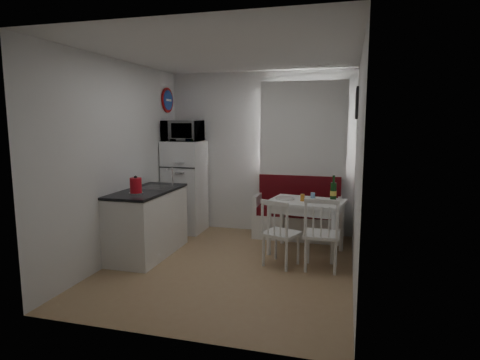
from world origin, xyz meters
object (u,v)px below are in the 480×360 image
object	(u,v)px
chair_left	(280,226)
bench	(298,217)
wine_bottle	(333,188)
kitchen_counter	(148,222)
chair_right	(321,227)
fridge	(185,187)
microwave	(183,131)
kettle	(136,186)
dining_table	(306,206)

from	to	relation	value
chair_left	bench	bearing A→B (deg)	108.41
bench	wine_bottle	xyz separation A→B (m)	(0.55, -0.63, 0.59)
kitchen_counter	chair_left	xyz separation A→B (m)	(1.82, -0.03, 0.08)
chair_left	chair_right	xyz separation A→B (m)	(0.50, -0.01, 0.03)
wine_bottle	bench	bearing A→B (deg)	131.38
chair_right	wine_bottle	distance (m)	0.85
fridge	microwave	distance (m)	0.91
bench	microwave	size ratio (longest dim) A/B	2.26
kettle	wine_bottle	size ratio (longest dim) A/B	0.67
chair_right	fridge	xyz separation A→B (m)	(-2.30, 1.28, 0.18)
kitchen_counter	bench	size ratio (longest dim) A/B	0.98
bench	fridge	bearing A→B (deg)	-176.55
bench	dining_table	world-z (taller)	bench
chair_right	fridge	bearing A→B (deg)	150.37
dining_table	chair_right	bearing A→B (deg)	-59.86
chair_right	kitchen_counter	bearing A→B (deg)	178.61
dining_table	kettle	world-z (taller)	kettle
kitchen_counter	chair_left	bearing A→B (deg)	-0.95
kitchen_counter	dining_table	bearing A→B (deg)	16.91
bench	microwave	distance (m)	2.29
chair_left	microwave	bearing A→B (deg)	166.10
dining_table	chair_left	xyz separation A→B (m)	(-0.25, -0.66, -0.13)
chair_right	fridge	world-z (taller)	fridge
fridge	kettle	bearing A→B (deg)	-88.94
bench	microwave	xyz separation A→B (m)	(-1.84, -0.16, 1.34)
fridge	dining_table	bearing A→B (deg)	-16.75
microwave	wine_bottle	bearing A→B (deg)	-11.00
fridge	wine_bottle	xyz separation A→B (m)	(2.40, -0.52, 0.17)
chair_right	dining_table	bearing A→B (deg)	110.13
fridge	kettle	size ratio (longest dim) A/B	6.40
kitchen_counter	dining_table	world-z (taller)	kitchen_counter
chair_left	microwave	world-z (taller)	microwave
fridge	kitchen_counter	bearing A→B (deg)	-90.90
chair_right	kettle	xyz separation A→B (m)	(-2.27, -0.34, 0.45)
kettle	chair_right	bearing A→B (deg)	8.50
kitchen_counter	wine_bottle	xyz separation A→B (m)	(2.42, 0.73, 0.46)
kettle	wine_bottle	distance (m)	2.61
dining_table	wine_bottle	xyz separation A→B (m)	(0.35, 0.10, 0.26)
chair_right	microwave	size ratio (longest dim) A/B	0.82
microwave	wine_bottle	world-z (taller)	microwave
fridge	microwave	world-z (taller)	microwave
bench	kettle	bearing A→B (deg)	-136.37
kitchen_counter	microwave	bearing A→B (deg)	89.06
chair_left	fridge	distance (m)	2.21
kitchen_counter	wine_bottle	size ratio (longest dim) A/B	3.82
microwave	kettle	distance (m)	1.70
dining_table	chair_left	bearing A→B (deg)	-101.28
kitchen_counter	bench	distance (m)	2.31
kitchen_counter	bench	xyz separation A→B (m)	(1.86, 1.36, -0.14)
microwave	chair_right	bearing A→B (deg)	-28.16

